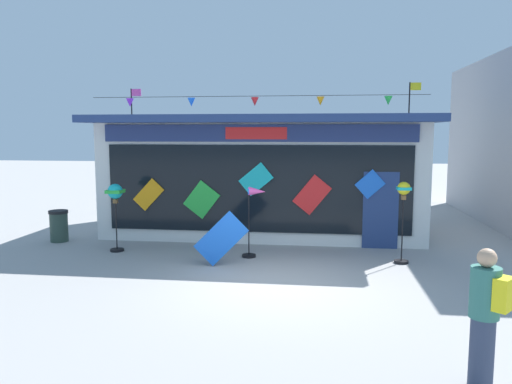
# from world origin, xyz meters

# --- Properties ---
(ground_plane) EXTENTS (80.00, 80.00, 0.00)m
(ground_plane) POSITION_xyz_m (0.00, 0.00, 0.00)
(ground_plane) COLOR #9E9B99
(kite_shop_building) EXTENTS (9.40, 5.17, 4.46)m
(kite_shop_building) POSITION_xyz_m (-0.84, 5.50, 1.75)
(kite_shop_building) COLOR silver
(kite_shop_building) RESTS_ON ground_plane
(wind_spinner_far_left) EXTENTS (0.39, 0.39, 1.72)m
(wind_spinner_far_left) POSITION_xyz_m (-4.26, 2.15, 1.37)
(wind_spinner_far_left) COLOR black
(wind_spinner_far_left) RESTS_ON ground_plane
(wind_spinner_left) EXTENTS (0.60, 0.34, 1.71)m
(wind_spinner_left) POSITION_xyz_m (-0.71, 2.00, 1.17)
(wind_spinner_left) COLOR black
(wind_spinner_left) RESTS_ON ground_plane
(wind_spinner_center_left) EXTENTS (0.32, 0.32, 1.89)m
(wind_spinner_center_left) POSITION_xyz_m (2.73, 1.89, 1.44)
(wind_spinner_center_left) COLOR black
(wind_spinner_center_left) RESTS_ON ground_plane
(person_near_camera) EXTENTS (0.47, 0.45, 1.68)m
(person_near_camera) POSITION_xyz_m (2.74, -3.75, 0.89)
(person_near_camera) COLOR #333D56
(person_near_camera) RESTS_ON ground_plane
(trash_bin) EXTENTS (0.52, 0.52, 0.87)m
(trash_bin) POSITION_xyz_m (-6.30, 3.04, 0.44)
(trash_bin) COLOR #2D4238
(trash_bin) RESTS_ON ground_plane
(display_kite_on_ground) EXTENTS (1.25, 0.21, 1.25)m
(display_kite_on_ground) POSITION_xyz_m (-1.36, 1.15, 0.63)
(display_kite_on_ground) COLOR blue
(display_kite_on_ground) RESTS_ON ground_plane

